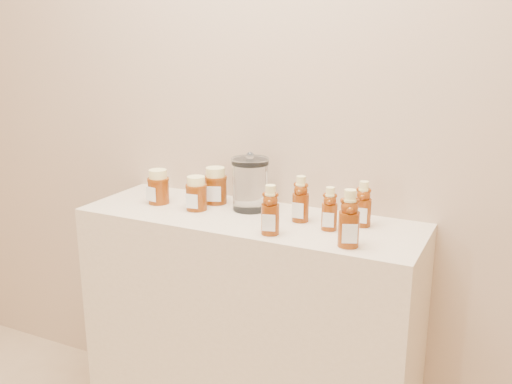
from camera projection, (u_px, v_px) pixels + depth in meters
The scene contains 11 objects.
wall_back at pixel (273, 80), 2.02m from camera, with size 3.50×0.02×2.70m, color tan.
display_table at pixel (249, 333), 2.09m from camera, with size 1.20×0.40×0.90m, color beige.
bear_bottle_back_left at pixel (301, 196), 1.90m from camera, with size 0.06×0.06×0.18m, color #652608, non-canonical shape.
bear_bottle_back_mid at pixel (330, 206), 1.81m from camera, with size 0.05×0.05×0.16m, color #652608, non-canonical shape.
bear_bottle_back_right at pixel (363, 201), 1.85m from camera, with size 0.06×0.06×0.17m, color #652608, non-canonical shape.
bear_bottle_front_left at pixel (270, 207), 1.77m from camera, with size 0.06×0.06×0.18m, color #652608, non-canonical shape.
bear_bottle_front_right at pixel (349, 215), 1.67m from camera, with size 0.07×0.07×0.20m, color #652608, non-canonical shape.
honey_jar_left at pixel (158, 187), 2.10m from camera, with size 0.08×0.08×0.13m, color #652608, non-canonical shape.
honey_jar_back at pixel (216, 185), 2.11m from camera, with size 0.09×0.09×0.14m, color #652608, non-canonical shape.
honey_jar_front at pixel (196, 193), 2.03m from camera, with size 0.08×0.08×0.12m, color #652608, non-canonical shape.
glass_canister at pixel (250, 182), 2.02m from camera, with size 0.13×0.13×0.20m, color white, non-canonical shape.
Camera 1 is at (0.84, -0.12, 1.51)m, focal length 40.00 mm.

